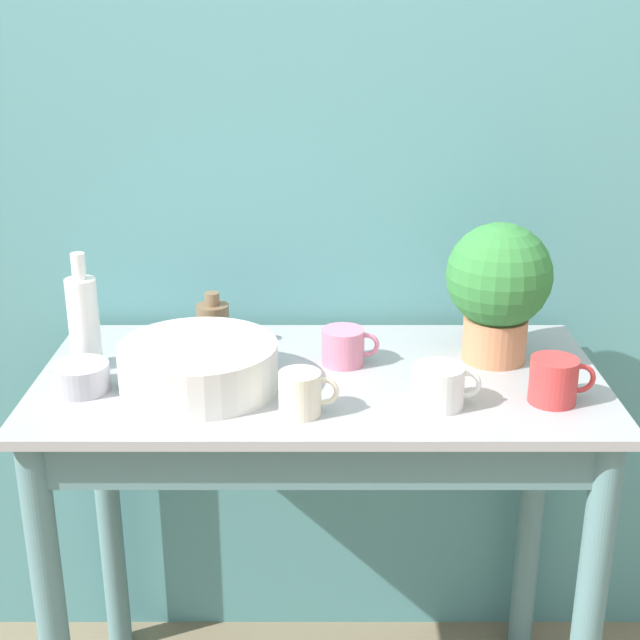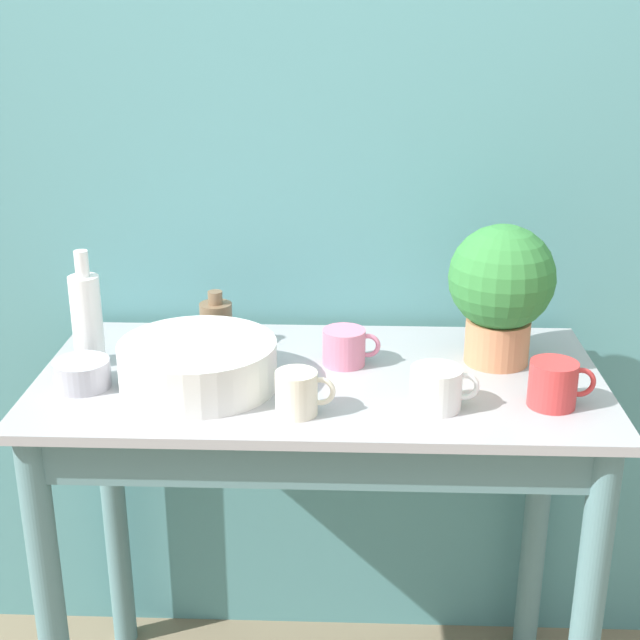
{
  "view_description": "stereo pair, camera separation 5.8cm",
  "coord_description": "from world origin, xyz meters",
  "px_view_note": "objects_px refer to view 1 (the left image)",
  "views": [
    {
      "loc": [
        0.0,
        -1.39,
        1.62
      ],
      "look_at": [
        0.0,
        0.29,
        1.0
      ],
      "focal_mm": 50.0,
      "sensor_mm": 36.0,
      "label": 1
    },
    {
      "loc": [
        0.06,
        -1.38,
        1.62
      ],
      "look_at": [
        0.0,
        0.29,
        1.0
      ],
      "focal_mm": 50.0,
      "sensor_mm": 36.0,
      "label": 2
    }
  ],
  "objects_px": {
    "mug_cream": "(301,393)",
    "bottle_tall": "(84,320)",
    "bottle_short": "(213,325)",
    "mug_pink": "(344,347)",
    "mug_red": "(554,381)",
    "bowl_small_steel": "(81,377)",
    "bowl_wash_large": "(199,366)",
    "mug_white": "(439,386)",
    "potted_plant": "(499,284)"
  },
  "relations": [
    {
      "from": "bowl_small_steel",
      "to": "mug_white",
      "type": "bearing_deg",
      "value": -5.76
    },
    {
      "from": "mug_pink",
      "to": "mug_red",
      "type": "xyz_separation_m",
      "value": [
        0.4,
        -0.19,
        0.01
      ]
    },
    {
      "from": "bowl_wash_large",
      "to": "mug_pink",
      "type": "distance_m",
      "value": 0.31
    },
    {
      "from": "mug_red",
      "to": "bowl_small_steel",
      "type": "height_order",
      "value": "mug_red"
    },
    {
      "from": "mug_cream",
      "to": "bowl_small_steel",
      "type": "distance_m",
      "value": 0.45
    },
    {
      "from": "potted_plant",
      "to": "bowl_small_steel",
      "type": "bearing_deg",
      "value": -169.35
    },
    {
      "from": "potted_plant",
      "to": "bottle_tall",
      "type": "xyz_separation_m",
      "value": [
        -0.86,
        -0.04,
        -0.07
      ]
    },
    {
      "from": "mug_white",
      "to": "mug_red",
      "type": "xyz_separation_m",
      "value": [
        0.22,
        0.02,
        0.0
      ]
    },
    {
      "from": "bottle_short",
      "to": "mug_white",
      "type": "relative_size",
      "value": 0.98
    },
    {
      "from": "potted_plant",
      "to": "bowl_wash_large",
      "type": "bearing_deg",
      "value": -166.54
    },
    {
      "from": "bottle_short",
      "to": "mug_pink",
      "type": "height_order",
      "value": "bottle_short"
    },
    {
      "from": "bowl_wash_large",
      "to": "mug_white",
      "type": "distance_m",
      "value": 0.47
    },
    {
      "from": "potted_plant",
      "to": "bowl_small_steel",
      "type": "xyz_separation_m",
      "value": [
        -0.84,
        -0.16,
        -0.14
      ]
    },
    {
      "from": "bottle_short",
      "to": "mug_cream",
      "type": "height_order",
      "value": "bottle_short"
    },
    {
      "from": "bottle_tall",
      "to": "mug_cream",
      "type": "xyz_separation_m",
      "value": [
        0.45,
        -0.22,
        -0.06
      ]
    },
    {
      "from": "bottle_tall",
      "to": "mug_cream",
      "type": "relative_size",
      "value": 2.19
    },
    {
      "from": "bowl_wash_large",
      "to": "mug_white",
      "type": "relative_size",
      "value": 2.4
    },
    {
      "from": "bottle_short",
      "to": "bowl_small_steel",
      "type": "bearing_deg",
      "value": -136.2
    },
    {
      "from": "bottle_short",
      "to": "mug_pink",
      "type": "bearing_deg",
      "value": -17.86
    },
    {
      "from": "mug_white",
      "to": "mug_pink",
      "type": "height_order",
      "value": "mug_white"
    },
    {
      "from": "bottle_short",
      "to": "mug_white",
      "type": "distance_m",
      "value": 0.55
    },
    {
      "from": "mug_pink",
      "to": "mug_cream",
      "type": "bearing_deg",
      "value": -109.58
    },
    {
      "from": "mug_white",
      "to": "bowl_small_steel",
      "type": "bearing_deg",
      "value": 174.24
    },
    {
      "from": "bottle_short",
      "to": "mug_pink",
      "type": "xyz_separation_m",
      "value": [
        0.28,
        -0.09,
        -0.01
      ]
    },
    {
      "from": "mug_pink",
      "to": "mug_cream",
      "type": "xyz_separation_m",
      "value": [
        -0.08,
        -0.24,
        0.0
      ]
    },
    {
      "from": "bottle_tall",
      "to": "mug_red",
      "type": "height_order",
      "value": "bottle_tall"
    },
    {
      "from": "bottle_short",
      "to": "mug_cream",
      "type": "bearing_deg",
      "value": -58.86
    },
    {
      "from": "bottle_tall",
      "to": "mug_red",
      "type": "bearing_deg",
      "value": -10.32
    },
    {
      "from": "bowl_wash_large",
      "to": "mug_white",
      "type": "xyz_separation_m",
      "value": [
        0.46,
        -0.08,
        -0.01
      ]
    },
    {
      "from": "potted_plant",
      "to": "mug_pink",
      "type": "relative_size",
      "value": 2.45
    },
    {
      "from": "potted_plant",
      "to": "mug_white",
      "type": "relative_size",
      "value": 2.28
    },
    {
      "from": "bottle_short",
      "to": "mug_red",
      "type": "bearing_deg",
      "value": -22.24
    },
    {
      "from": "potted_plant",
      "to": "mug_cream",
      "type": "distance_m",
      "value": 0.5
    },
    {
      "from": "bowl_wash_large",
      "to": "mug_cream",
      "type": "xyz_separation_m",
      "value": [
        0.2,
        -0.12,
        -0.0
      ]
    },
    {
      "from": "mug_red",
      "to": "mug_cream",
      "type": "bearing_deg",
      "value": -173.81
    },
    {
      "from": "bowl_small_steel",
      "to": "mug_pink",
      "type": "bearing_deg",
      "value": 14.47
    },
    {
      "from": "bottle_short",
      "to": "bowl_small_steel",
      "type": "xyz_separation_m",
      "value": [
        -0.24,
        -0.23,
        -0.03
      ]
    },
    {
      "from": "mug_red",
      "to": "mug_cream",
      "type": "height_order",
      "value": "mug_red"
    },
    {
      "from": "potted_plant",
      "to": "bowl_wash_large",
      "type": "height_order",
      "value": "potted_plant"
    },
    {
      "from": "mug_pink",
      "to": "bowl_small_steel",
      "type": "xyz_separation_m",
      "value": [
        -0.52,
        -0.13,
        -0.01
      ]
    },
    {
      "from": "bottle_tall",
      "to": "mug_red",
      "type": "distance_m",
      "value": 0.95
    },
    {
      "from": "mug_cream",
      "to": "bottle_tall",
      "type": "bearing_deg",
      "value": 153.84
    },
    {
      "from": "bowl_wash_large",
      "to": "mug_white",
      "type": "height_order",
      "value": "bowl_wash_large"
    },
    {
      "from": "mug_red",
      "to": "bowl_small_steel",
      "type": "xyz_separation_m",
      "value": [
        -0.92,
        0.05,
        -0.02
      ]
    },
    {
      "from": "bottle_short",
      "to": "potted_plant",
      "type": "bearing_deg",
      "value": -6.41
    },
    {
      "from": "mug_white",
      "to": "mug_cream",
      "type": "distance_m",
      "value": 0.26
    },
    {
      "from": "mug_pink",
      "to": "bowl_small_steel",
      "type": "relative_size",
      "value": 1.08
    },
    {
      "from": "bowl_wash_large",
      "to": "bottle_tall",
      "type": "xyz_separation_m",
      "value": [
        -0.25,
        0.11,
        0.06
      ]
    },
    {
      "from": "potted_plant",
      "to": "bottle_short",
      "type": "relative_size",
      "value": 2.34
    },
    {
      "from": "mug_white",
      "to": "mug_pink",
      "type": "relative_size",
      "value": 1.07
    }
  ]
}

